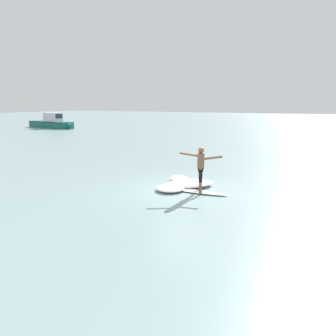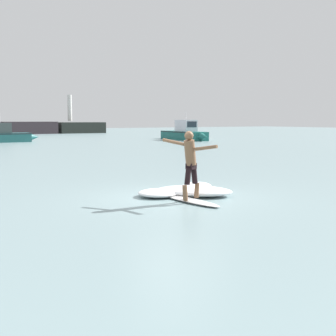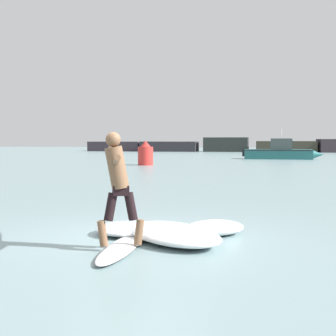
{
  "view_description": "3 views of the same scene",
  "coord_description": "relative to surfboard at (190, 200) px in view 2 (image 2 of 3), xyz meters",
  "views": [
    {
      "loc": [
        -11.93,
        -5.76,
        3.63
      ],
      "look_at": [
        0.19,
        0.78,
        0.86
      ],
      "focal_mm": 35.0,
      "sensor_mm": 36.0,
      "label": 1
    },
    {
      "loc": [
        -7.14,
        -10.95,
        2.21
      ],
      "look_at": [
        -0.03,
        0.29,
        0.83
      ],
      "focal_mm": 50.0,
      "sensor_mm": 36.0,
      "label": 2
    },
    {
      "loc": [
        2.34,
        -7.94,
        1.79
      ],
      "look_at": [
        0.43,
        0.86,
        1.24
      ],
      "focal_mm": 50.0,
      "sensor_mm": 36.0,
      "label": 3
    }
  ],
  "objects": [
    {
      "name": "surfboard",
      "position": [
        0.0,
        0.0,
        0.0
      ],
      "size": [
        0.62,
        2.49,
        0.22
      ],
      "color": "white",
      "rests_on": "ground"
    },
    {
      "name": "ground_plane",
      "position": [
        -0.01,
        0.76,
        -0.04
      ],
      "size": [
        200.0,
        200.0,
        0.0
      ],
      "primitive_type": "plane",
      "color": "gray"
    },
    {
      "name": "wave_foam_at_tail",
      "position": [
        -0.24,
        1.2,
        0.07
      ],
      "size": [
        1.38,
        1.31,
        0.22
      ],
      "color": "white",
      "rests_on": "ground"
    },
    {
      "name": "fishing_boat_near_jetty",
      "position": [
        21.76,
        32.06,
        0.69
      ],
      "size": [
        2.88,
        9.48,
        3.07
      ],
      "color": "#1D665F",
      "rests_on": "ground"
    },
    {
      "name": "surfer",
      "position": [
        -0.04,
        -0.06,
        1.12
      ],
      "size": [
        0.84,
        1.59,
        1.83
      ],
      "color": "brown",
      "rests_on": "surfboard"
    },
    {
      "name": "wave_foam_beside",
      "position": [
        1.34,
        1.56,
        0.09
      ],
      "size": [
        1.44,
        1.38,
        0.26
      ],
      "color": "white",
      "rests_on": "ground"
    },
    {
      "name": "small_boat_offshore",
      "position": [
        3.37,
        36.96,
        0.6
      ],
      "size": [
        7.28,
        2.0,
        2.8
      ],
      "color": "#236363",
      "rests_on": "ground"
    },
    {
      "name": "wave_foam_at_nose",
      "position": [
        0.69,
        0.78,
        0.1
      ],
      "size": [
        2.49,
        2.49,
        0.28
      ],
      "color": "white",
      "rests_on": "ground"
    }
  ]
}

